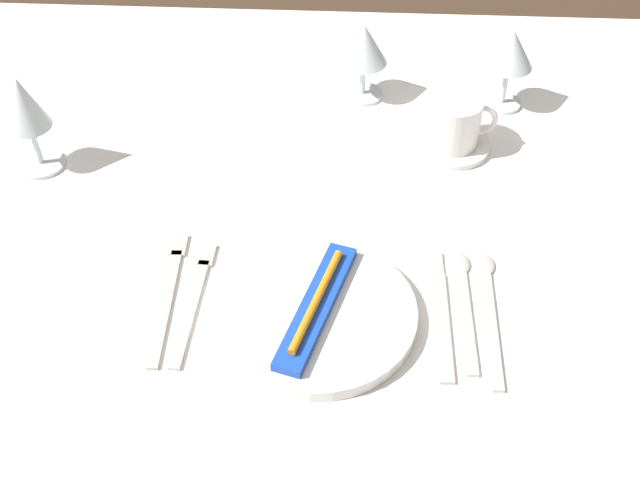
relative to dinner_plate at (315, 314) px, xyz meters
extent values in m
plane|color=#4C3828|center=(0.00, 0.23, -0.75)|extent=(6.00, 6.00, 0.00)
cube|color=white|center=(0.00, 0.23, -0.03)|extent=(1.80, 1.10, 0.04)
cube|color=white|center=(0.00, 0.78, -0.14)|extent=(1.80, 0.01, 0.18)
cylinder|color=white|center=(0.00, 0.00, 0.00)|extent=(0.25, 0.25, 0.02)
cube|color=blue|center=(0.00, 0.00, 0.02)|extent=(0.09, 0.21, 0.01)
cylinder|color=orange|center=(0.00, 0.00, 0.03)|extent=(0.06, 0.17, 0.01)
cube|color=beige|center=(-0.16, 0.00, -0.01)|extent=(0.02, 0.18, 0.00)
cube|color=beige|center=(-0.15, 0.10, -0.01)|extent=(0.02, 0.04, 0.00)
cube|color=beige|center=(-0.19, 0.01, -0.01)|extent=(0.02, 0.20, 0.00)
cube|color=beige|center=(-0.19, 0.12, -0.01)|extent=(0.02, 0.04, 0.00)
cube|color=beige|center=(0.16, 0.00, -0.01)|extent=(0.02, 0.17, 0.00)
cube|color=beige|center=(0.16, 0.09, -0.01)|extent=(0.02, 0.06, 0.00)
cube|color=beige|center=(0.19, 0.01, -0.01)|extent=(0.02, 0.17, 0.00)
ellipsoid|color=beige|center=(0.19, 0.10, -0.01)|extent=(0.03, 0.04, 0.01)
cube|color=beige|center=(0.22, 0.00, -0.01)|extent=(0.02, 0.19, 0.00)
ellipsoid|color=beige|center=(0.22, 0.10, -0.01)|extent=(0.03, 0.04, 0.01)
cylinder|color=white|center=(0.19, 0.36, 0.00)|extent=(0.13, 0.13, 0.01)
cylinder|color=white|center=(0.19, 0.36, 0.04)|extent=(0.09, 0.09, 0.07)
torus|color=white|center=(0.23, 0.36, 0.04)|extent=(0.05, 0.01, 0.05)
cylinder|color=silver|center=(0.05, 0.49, -0.01)|extent=(0.07, 0.07, 0.01)
cylinder|color=silver|center=(0.05, 0.49, 0.03)|extent=(0.01, 0.01, 0.06)
cone|color=silver|center=(0.05, 0.49, 0.09)|extent=(0.08, 0.08, 0.07)
cylinder|color=silver|center=(0.28, 0.48, -0.01)|extent=(0.06, 0.06, 0.01)
cylinder|color=silver|center=(0.28, 0.48, 0.03)|extent=(0.01, 0.01, 0.07)
cone|color=silver|center=(0.28, 0.48, 0.10)|extent=(0.08, 0.08, 0.06)
cylinder|color=silver|center=(-0.43, 0.28, -0.01)|extent=(0.07, 0.07, 0.01)
cylinder|color=silver|center=(-0.43, 0.28, 0.03)|extent=(0.01, 0.01, 0.07)
cone|color=silver|center=(-0.43, 0.28, 0.10)|extent=(0.07, 0.07, 0.08)
camera|label=1|loc=(0.04, -0.65, 0.75)|focal=45.42mm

